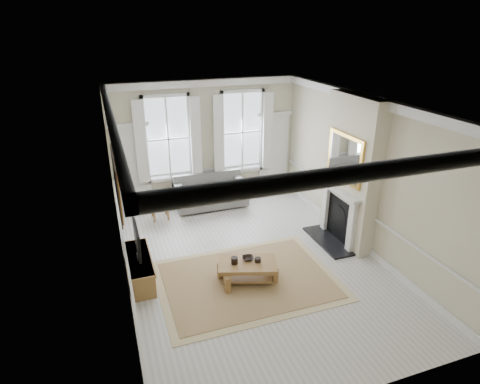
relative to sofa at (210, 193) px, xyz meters
name	(u,v)px	position (x,y,z in m)	size (l,w,h in m)	color
floor	(252,262)	(0.06, -3.11, -0.37)	(7.20, 7.20, 0.00)	#B7B5AD
ceiling	(254,103)	(0.06, -3.11, 3.03)	(7.20, 7.20, 0.00)	white
back_wall	(206,142)	(0.06, 0.49, 1.33)	(5.20, 5.20, 0.00)	beige
left_wall	(117,208)	(-2.54, -3.11, 1.33)	(7.20, 7.20, 0.00)	beige
right_wall	(363,174)	(2.66, -3.11, 1.33)	(7.20, 7.20, 0.00)	beige
window_left	(168,139)	(-0.99, 0.44, 1.53)	(1.26, 0.20, 2.20)	#B2BCC6
window_right	(242,132)	(1.11, 0.44, 1.53)	(1.26, 0.20, 2.20)	#B2BCC6
door_left	(132,169)	(-1.99, 0.45, 0.78)	(0.90, 0.08, 2.30)	silver
door_right	(274,154)	(2.11, 0.45, 0.78)	(0.90, 0.08, 2.30)	silver
painting	(116,184)	(-2.50, -2.81, 1.68)	(0.05, 1.66, 1.06)	#AE7D1D
chimney_breast	(351,172)	(2.48, -2.91, 1.33)	(0.35, 1.70, 3.38)	beige
hearth	(328,241)	(2.06, -2.91, -0.34)	(0.55, 1.50, 0.05)	black
fireplace	(338,213)	(2.26, -2.91, 0.37)	(0.21, 1.45, 1.33)	silver
mirror	(344,158)	(2.27, -2.91, 1.68)	(0.06, 1.26, 1.06)	gold
sofa	(210,193)	(0.00, 0.00, 0.00)	(1.94, 0.95, 0.88)	#565654
side_table	(159,203)	(-1.47, -0.36, 0.06)	(0.45, 0.45, 0.54)	brown
rug	(247,280)	(-0.27, -3.72, -0.35)	(3.50, 2.60, 0.02)	tan
coffee_table	(247,266)	(-0.27, -3.72, -0.02)	(1.29, 0.99, 0.43)	brown
ceramic_pot_a	(234,260)	(-0.52, -3.67, 0.13)	(0.13, 0.13, 0.13)	black
ceramic_pot_b	(258,260)	(-0.07, -3.77, 0.10)	(0.12, 0.12, 0.09)	black
bowl	(248,258)	(-0.22, -3.62, 0.09)	(0.23, 0.23, 0.06)	black
tv_stand	(139,268)	(-2.28, -2.96, -0.11)	(0.46, 1.43, 0.51)	brown
tv	(137,240)	(-2.26, -2.96, 0.54)	(0.08, 0.90, 0.68)	black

